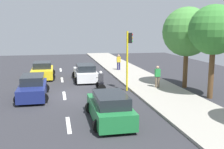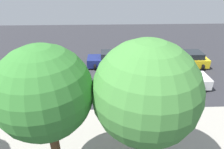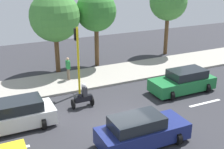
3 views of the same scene
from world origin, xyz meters
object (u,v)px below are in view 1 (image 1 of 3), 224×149
at_px(car_white, 85,73).
at_px(street_tree_south, 214,30).
at_px(car_yellow_cab, 43,71).
at_px(street_tree_center, 187,32).
at_px(pedestrian_near_signal, 157,76).
at_px(traffic_light_corner, 128,52).
at_px(pedestrian_by_tree, 119,62).
at_px(car_dark_blue, 33,87).
at_px(motorcycle, 101,82).
at_px(car_green, 110,108).

distance_m(car_white, street_tree_south, 11.69).
xyz_separation_m(car_yellow_cab, street_tree_center, (11.36, -6.53, 3.71)).
relative_size(pedestrian_near_signal, traffic_light_corner, 0.38).
relative_size(car_white, street_tree_center, 0.70).
bearing_deg(pedestrian_near_signal, car_yellow_cab, 143.40).
relative_size(pedestrian_by_tree, street_tree_south, 0.27).
bearing_deg(pedestrian_by_tree, street_tree_south, -74.63).
bearing_deg(car_dark_blue, traffic_light_corner, 5.85).
distance_m(car_white, motorcycle, 4.21).
relative_size(pedestrian_by_tree, street_tree_center, 0.27).
bearing_deg(street_tree_south, pedestrian_near_signal, 127.23).
height_order(street_tree_center, street_tree_south, street_tree_center).
distance_m(car_white, car_green, 11.10).
bearing_deg(street_tree_center, car_dark_blue, -175.92).
bearing_deg(car_white, street_tree_center, -30.82).
distance_m(traffic_light_corner, street_tree_center, 4.97).
bearing_deg(pedestrian_by_tree, car_dark_blue, -130.05).
height_order(car_green, street_tree_center, street_tree_center).
bearing_deg(car_green, pedestrian_by_tree, 75.24).
bearing_deg(car_dark_blue, pedestrian_near_signal, 4.33).
bearing_deg(traffic_light_corner, street_tree_center, 1.46).
relative_size(car_dark_blue, street_tree_south, 0.71).
distance_m(car_yellow_cab, motorcycle, 7.69).
distance_m(car_green, traffic_light_corner, 7.39).
distance_m(car_dark_blue, car_white, 6.77).
bearing_deg(car_white, street_tree_south, -46.05).
relative_size(car_dark_blue, street_tree_center, 0.70).
relative_size(motorcycle, pedestrian_by_tree, 0.91).
bearing_deg(car_green, traffic_light_corner, 67.19).
xyz_separation_m(car_white, car_green, (0.04, -11.10, -0.00)).
xyz_separation_m(car_white, street_tree_center, (7.51, -4.48, 3.71)).
bearing_deg(car_dark_blue, pedestrian_by_tree, 49.95).
bearing_deg(motorcycle, car_dark_blue, -166.57).
height_order(car_green, pedestrian_by_tree, pedestrian_by_tree).
height_order(car_dark_blue, motorcycle, motorcycle).
distance_m(car_dark_blue, car_green, 7.16).
height_order(car_dark_blue, car_white, same).
bearing_deg(car_white, car_green, -89.78).
distance_m(car_yellow_cab, pedestrian_near_signal, 11.18).
bearing_deg(car_yellow_cab, traffic_light_corner, -45.15).
relative_size(traffic_light_corner, street_tree_south, 0.72).
xyz_separation_m(street_tree_center, street_tree_south, (0.14, -3.45, 0.17)).
bearing_deg(car_green, car_dark_blue, 126.17).
bearing_deg(car_white, pedestrian_near_signal, -41.98).
height_order(pedestrian_near_signal, street_tree_center, street_tree_center).
relative_size(car_green, pedestrian_near_signal, 2.63).
distance_m(motorcycle, street_tree_center, 7.78).
bearing_deg(car_dark_blue, motorcycle, 13.43).
distance_m(car_green, pedestrian_by_tree, 16.29).
height_order(car_dark_blue, pedestrian_near_signal, pedestrian_near_signal).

